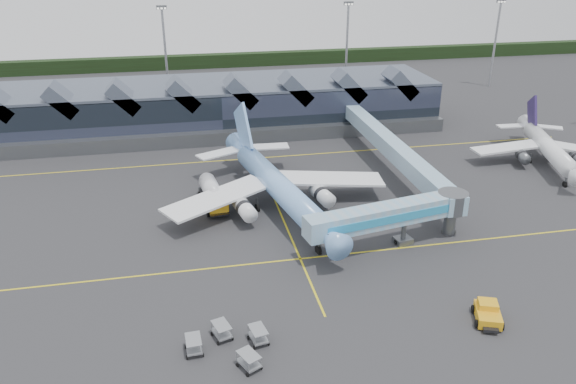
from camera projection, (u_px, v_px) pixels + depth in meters
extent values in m
plane|color=#2A2A2D|center=(287.00, 229.00, 76.69)|extent=(260.00, 260.00, 0.00)
cube|color=yellow|center=(300.00, 259.00, 69.54)|extent=(120.00, 0.25, 0.01)
cube|color=yellow|center=(257.00, 158.00, 101.71)|extent=(120.00, 0.25, 0.01)
cube|color=yellow|center=(274.00, 199.00, 85.62)|extent=(0.25, 60.00, 0.01)
cube|color=black|center=(217.00, 61.00, 174.19)|extent=(260.00, 4.00, 4.00)
cube|color=black|center=(218.00, 106.00, 116.83)|extent=(90.00, 20.00, 9.00)
cube|color=#4A5363|center=(217.00, 84.00, 114.91)|extent=(90.00, 20.00, 0.60)
cube|color=#585B5F|center=(224.00, 138.00, 108.31)|extent=(90.00, 2.50, 2.60)
cube|color=#4A5363|center=(62.00, 100.00, 103.31)|extent=(6.43, 6.00, 6.43)
cube|color=#4A5363|center=(124.00, 96.00, 105.32)|extent=(6.43, 6.00, 6.43)
cube|color=#4A5363|center=(183.00, 94.00, 107.33)|extent=(6.43, 6.00, 6.43)
cube|color=#4A5363|center=(240.00, 91.00, 109.34)|extent=(6.43, 6.00, 6.43)
cube|color=#4A5363|center=(296.00, 88.00, 111.35)|extent=(6.43, 6.00, 6.43)
cube|color=#4A5363|center=(349.00, 85.00, 113.36)|extent=(6.43, 6.00, 6.43)
cube|color=#4A5363|center=(400.00, 83.00, 115.37)|extent=(6.43, 6.00, 6.43)
cylinder|color=gray|center=(166.00, 56.00, 133.79)|extent=(0.56, 0.56, 22.00)
cube|color=#585B5F|center=(161.00, 7.00, 129.29)|extent=(2.40, 0.50, 0.90)
cylinder|color=gray|center=(347.00, 49.00, 142.02)|extent=(0.56, 0.56, 22.00)
cube|color=#585B5F|center=(349.00, 3.00, 137.51)|extent=(2.40, 0.50, 0.90)
cylinder|color=gray|center=(495.00, 45.00, 147.54)|extent=(0.56, 0.56, 22.00)
cube|color=#585B5F|center=(501.00, 1.00, 143.03)|extent=(2.40, 0.50, 0.90)
cylinder|color=#70AAE4|center=(279.00, 187.00, 80.50)|extent=(8.84, 28.29, 3.47)
cone|color=#70AAE4|center=(331.00, 238.00, 66.62)|extent=(4.34, 5.41, 3.47)
cube|color=black|center=(333.00, 235.00, 65.81)|extent=(1.36, 0.58, 0.48)
cone|color=#70AAE4|center=(241.00, 148.00, 94.94)|extent=(4.65, 6.98, 3.47)
cube|color=white|center=(217.00, 198.00, 78.61)|extent=(16.34, 12.25, 1.15)
cube|color=white|center=(331.00, 179.00, 84.86)|extent=(16.30, 7.08, 1.15)
cylinder|color=white|center=(245.00, 209.00, 77.33)|extent=(3.04, 5.15, 2.15)
cylinder|color=white|center=(322.00, 195.00, 81.49)|extent=(3.04, 5.15, 2.15)
cube|color=#70AAE4|center=(243.00, 130.00, 92.11)|extent=(2.12, 8.80, 9.57)
cube|color=white|center=(219.00, 153.00, 92.42)|extent=(7.75, 5.62, 0.23)
cube|color=white|center=(267.00, 147.00, 95.43)|extent=(7.37, 3.17, 0.23)
cylinder|color=#585B5F|center=(318.00, 246.00, 70.45)|extent=(0.26, 0.26, 2.01)
cylinder|color=#585B5F|center=(257.00, 204.00, 81.60)|extent=(0.26, 0.26, 2.01)
cylinder|color=#585B5F|center=(294.00, 198.00, 83.67)|extent=(0.26, 0.26, 2.01)
cylinder|color=black|center=(318.00, 250.00, 70.72)|extent=(0.65, 1.34, 1.29)
cylinder|color=white|center=(549.00, 148.00, 97.45)|extent=(8.79, 20.33, 2.91)
cone|color=white|center=(574.00, 174.00, 86.62)|extent=(3.81, 4.20, 2.91)
cube|color=black|center=(576.00, 171.00, 85.97)|extent=(1.16, 0.65, 0.48)
cone|color=white|center=(528.00, 125.00, 108.73)|extent=(4.15, 5.31, 2.91)
cube|color=white|center=(506.00, 148.00, 99.11)|extent=(12.17, 3.97, 0.97)
cylinder|color=#585B5F|center=(523.00, 157.00, 97.04)|extent=(2.75, 3.87, 1.80)
cube|color=#251848|center=(532.00, 113.00, 106.57)|extent=(2.35, 6.38, 7.10)
cube|color=white|center=(512.00, 126.00, 108.23)|extent=(5.65, 2.34, 0.24)
cube|color=white|center=(547.00, 127.00, 107.65)|extent=(5.80, 4.61, 0.24)
cylinder|color=#585B5F|center=(565.00, 182.00, 89.67)|extent=(0.27, 0.27, 1.69)
cylinder|color=#585B5F|center=(530.00, 158.00, 99.41)|extent=(0.27, 0.27, 1.69)
cylinder|color=#585B5F|center=(559.00, 159.00, 98.97)|extent=(0.27, 0.27, 1.69)
cylinder|color=black|center=(565.00, 185.00, 89.89)|extent=(0.74, 1.16, 1.08)
cube|color=#7FB3D4|center=(387.00, 215.00, 70.28)|extent=(18.23, 6.05, 2.62)
cube|color=#2793C6|center=(393.00, 219.00, 69.10)|extent=(17.74, 3.50, 1.08)
cube|color=#7FB3D4|center=(315.00, 229.00, 66.83)|extent=(2.85, 3.28, 2.71)
cylinder|color=#585B5F|center=(404.00, 227.00, 72.18)|extent=(0.63, 0.63, 4.67)
cube|color=#585B5F|center=(403.00, 240.00, 72.97)|extent=(2.47, 2.18, 0.81)
cylinder|color=black|center=(397.00, 242.00, 72.69)|extent=(0.51, 0.87, 0.81)
cylinder|color=black|center=(409.00, 240.00, 73.32)|extent=(0.51, 0.87, 0.81)
cylinder|color=#585B5F|center=(452.00, 202.00, 73.73)|extent=(3.97, 3.97, 2.71)
cylinder|color=#585B5F|center=(450.00, 218.00, 74.69)|extent=(1.62, 1.62, 4.67)
cube|color=black|center=(213.00, 201.00, 83.08)|extent=(3.78, 10.13, 0.55)
cube|color=gold|center=(218.00, 204.00, 79.37)|extent=(2.90, 2.71, 2.42)
cube|color=black|center=(219.00, 203.00, 78.39)|extent=(2.42, 0.45, 1.10)
cylinder|color=silver|center=(211.00, 188.00, 83.62)|extent=(3.26, 6.63, 2.53)
sphere|color=silver|center=(207.00, 180.00, 86.38)|extent=(2.42, 2.42, 2.42)
sphere|color=silver|center=(215.00, 197.00, 80.86)|extent=(2.42, 2.42, 2.42)
cylinder|color=black|center=(208.00, 213.00, 79.95)|extent=(0.51, 1.14, 1.10)
cylinder|color=black|center=(227.00, 211.00, 80.73)|extent=(0.51, 1.14, 1.10)
cylinder|color=black|center=(203.00, 202.00, 83.28)|extent=(0.51, 1.14, 1.10)
cylinder|color=black|center=(221.00, 200.00, 84.06)|extent=(0.51, 1.14, 1.10)
cylinder|color=black|center=(200.00, 195.00, 85.66)|extent=(0.51, 1.14, 1.10)
cylinder|color=black|center=(218.00, 193.00, 86.44)|extent=(0.51, 1.14, 1.10)
cube|color=gold|center=(488.00, 315.00, 57.91)|extent=(3.55, 4.43, 1.07)
cube|color=gold|center=(488.00, 305.00, 58.16)|extent=(2.40, 2.28, 0.75)
cube|color=black|center=(491.00, 329.00, 56.19)|extent=(1.70, 1.33, 0.32)
cylinder|color=black|center=(477.00, 324.00, 57.06)|extent=(0.60, 0.91, 0.86)
cylinder|color=black|center=(502.00, 326.00, 56.71)|extent=(0.60, 0.91, 0.86)
cylinder|color=black|center=(473.00, 309.00, 59.37)|extent=(0.60, 0.91, 0.86)
cylinder|color=black|center=(497.00, 311.00, 59.02)|extent=(0.60, 0.91, 0.86)
cube|color=#96999E|center=(222.00, 333.00, 55.51)|extent=(2.05, 2.59, 0.15)
cube|color=#96999E|center=(221.00, 325.00, 55.11)|extent=(2.05, 2.59, 0.08)
cylinder|color=black|center=(226.00, 329.00, 56.67)|extent=(0.23, 0.39, 0.37)
cube|color=#96999E|center=(258.00, 337.00, 54.89)|extent=(1.87, 2.51, 0.15)
cube|color=#96999E|center=(258.00, 329.00, 54.49)|extent=(1.87, 2.51, 0.08)
cylinder|color=black|center=(263.00, 334.00, 56.02)|extent=(0.20, 0.39, 0.37)
cube|color=#96999E|center=(194.00, 347.00, 53.54)|extent=(1.56, 2.34, 0.15)
cube|color=#96999E|center=(193.00, 339.00, 53.14)|extent=(1.56, 2.34, 0.08)
cylinder|color=black|center=(201.00, 344.00, 54.60)|extent=(0.14, 0.38, 0.37)
cube|color=#96999E|center=(249.00, 363.00, 51.56)|extent=(2.29, 2.67, 0.15)
cube|color=#96999E|center=(249.00, 355.00, 51.16)|extent=(2.29, 2.67, 0.08)
cylinder|color=black|center=(251.00, 358.00, 52.75)|extent=(0.27, 0.39, 0.37)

